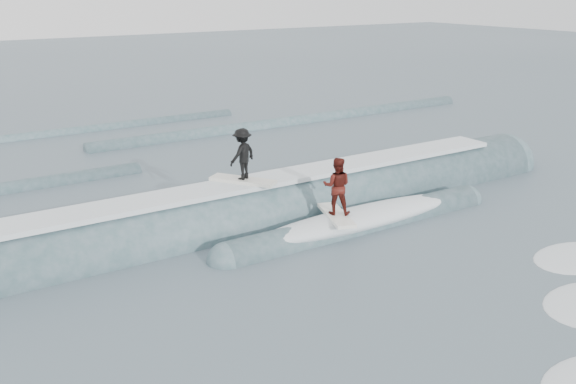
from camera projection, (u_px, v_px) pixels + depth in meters
ground at (428, 305)px, 14.45m from camera, size 160.00×160.00×0.00m
breaking_wave at (280, 217)px, 19.75m from camera, size 24.09×4.02×2.48m
surfer_black at (242, 157)px, 18.72m from camera, size 1.58×1.96×1.61m
surfer_red at (337, 189)px, 18.13m from camera, size 1.18×2.07×1.76m
far_swells at (110, 151)px, 27.73m from camera, size 43.14×8.65×0.80m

